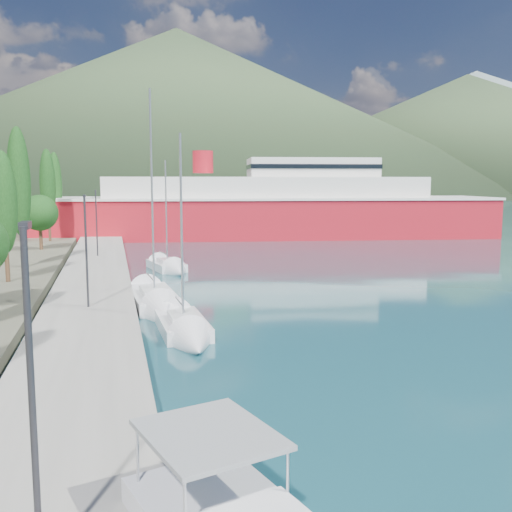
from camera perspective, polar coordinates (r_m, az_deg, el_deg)
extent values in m
plane|color=#174650|center=(136.48, -11.00, 4.06)|extent=(1400.00, 1400.00, 0.00)
cube|color=gray|center=(42.68, -15.88, -2.51)|extent=(5.00, 88.00, 0.80)
cone|color=gray|center=(706.39, -7.18, 14.00)|extent=(760.00, 760.00, 180.00)
cone|color=gray|center=(752.52, 20.95, 11.64)|extent=(640.00, 640.00, 140.00)
cone|color=#33482B|center=(421.75, -7.84, 14.09)|extent=(480.00, 480.00, 115.00)
cone|color=#33482B|center=(479.46, 20.21, 11.39)|extent=(420.00, 420.00, 90.00)
cylinder|color=#47301E|center=(42.86, -23.60, -1.06)|extent=(0.30, 0.30, 1.97)
ellipsoid|color=#174115|center=(42.49, -23.91, 4.93)|extent=(1.80, 1.80, 6.99)
cylinder|color=#47301E|center=(49.81, -22.30, 0.38)|extent=(0.30, 0.30, 2.47)
ellipsoid|color=#174115|center=(49.50, -22.62, 6.85)|extent=(1.80, 1.80, 8.76)
cylinder|color=#47301E|center=(62.11, -20.71, 1.65)|extent=(0.36, 0.36, 2.29)
sphere|color=#174115|center=(61.93, -20.82, 4.06)|extent=(3.67, 3.67, 3.67)
cylinder|color=#47301E|center=(70.79, -19.93, 2.35)|extent=(0.30, 0.30, 2.35)
ellipsoid|color=#174115|center=(70.57, -20.12, 6.67)|extent=(1.80, 1.80, 8.33)
cylinder|color=#47301E|center=(79.61, -19.30, 2.89)|extent=(0.30, 0.30, 2.37)
ellipsoid|color=#174115|center=(79.42, -19.47, 6.77)|extent=(1.80, 1.80, 8.40)
cylinder|color=#2D2D33|center=(10.57, -21.47, -13.67)|extent=(0.12, 0.12, 6.00)
cube|color=#2D2D33|center=(10.17, -22.09, 2.87)|extent=(0.15, 0.50, 0.12)
cylinder|color=#2D2D33|center=(31.88, -16.61, 0.38)|extent=(0.12, 0.12, 6.00)
cube|color=#2D2D33|center=(31.93, -16.78, 5.78)|extent=(0.15, 0.50, 0.12)
cylinder|color=#2D2D33|center=(54.27, -15.66, 3.17)|extent=(0.12, 0.12, 6.00)
cube|color=#2D2D33|center=(54.40, -15.76, 6.34)|extent=(0.15, 0.50, 0.12)
cube|color=gray|center=(11.77, -4.73, -17.34)|extent=(3.01, 3.31, 0.10)
cube|color=silver|center=(29.40, -7.41, -7.00)|extent=(2.44, 5.53, 0.87)
cube|color=silver|center=(28.91, -7.31, -6.06)|extent=(1.42, 2.23, 0.34)
cylinder|color=silver|center=(28.22, -7.46, 2.77)|extent=(0.12, 0.12, 9.20)
cone|color=silver|center=(26.08, -6.19, -8.85)|extent=(2.32, 2.63, 2.23)
cube|color=silver|center=(35.91, -10.23, -4.37)|extent=(3.06, 7.23, 1.00)
cube|color=silver|center=(35.33, -10.14, -3.47)|extent=(1.73, 2.93, 0.39)
cylinder|color=silver|center=(34.72, -10.36, 6.18)|extent=(0.12, 0.12, 12.18)
cone|color=silver|center=(31.55, -9.04, -5.98)|extent=(2.78, 3.47, 2.55)
cube|color=silver|center=(50.15, -8.97, -1.06)|extent=(3.21, 5.43, 0.87)
cube|color=silver|center=(49.75, -8.87, -0.45)|extent=(1.72, 2.26, 0.34)
cylinder|color=silver|center=(49.36, -8.97, 4.40)|extent=(0.12, 0.12, 8.71)
cone|color=silver|center=(47.08, -7.82, -1.59)|extent=(2.66, 2.77, 2.23)
cube|color=#B41622|center=(79.37, 0.94, 3.63)|extent=(63.32, 22.14, 6.00)
cube|color=silver|center=(79.23, 0.95, 5.79)|extent=(63.81, 22.59, 0.32)
cube|color=silver|center=(79.20, 0.95, 6.72)|extent=(43.97, 17.05, 3.21)
cube|color=silver|center=(80.19, 5.57, 8.76)|extent=(18.40, 10.52, 2.57)
cylinder|color=#B41622|center=(78.76, -5.33, 9.34)|extent=(2.78, 2.78, 3.00)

